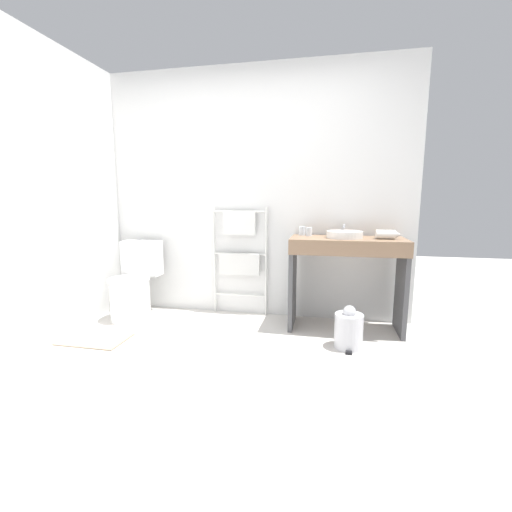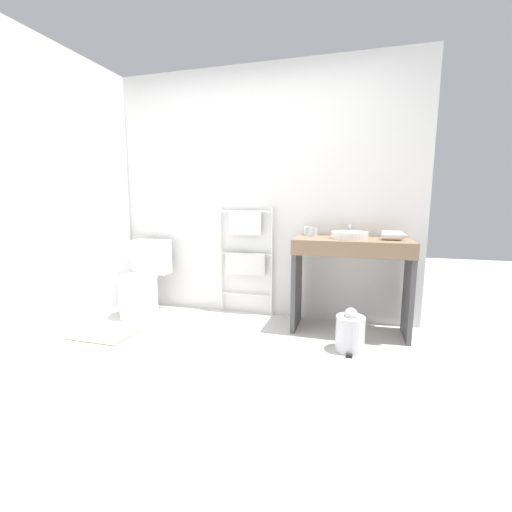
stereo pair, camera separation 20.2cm
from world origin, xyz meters
TOP-DOWN VIEW (x-y plane):
  - ground_plane at (0.00, 0.00)m, footprint 12.00×12.00m
  - wall_back at (0.00, 1.62)m, footprint 3.28×0.12m
  - wall_side at (-1.58, 0.78)m, footprint 0.12×2.31m
  - toilet at (-1.16, 1.19)m, footprint 0.41×0.57m
  - towel_radiator at (-0.11, 1.51)m, footprint 0.59×0.06m
  - vanity_counter at (0.97, 1.28)m, footprint 1.03×0.49m
  - sink_basin at (0.95, 1.29)m, footprint 0.33×0.33m
  - faucet at (0.95, 1.46)m, footprint 0.02×0.10m
  - cup_near_wall at (0.55, 1.45)m, footprint 0.06×0.06m
  - cup_near_edge at (0.62, 1.39)m, footprint 0.06×0.06m
  - hair_dryer at (1.31, 1.27)m, footprint 0.22×0.18m
  - trash_bin at (0.99, 0.86)m, footprint 0.23×0.27m
  - bath_mat at (-1.18, 0.57)m, footprint 0.56×0.36m

SIDE VIEW (x-z plane):
  - ground_plane at x=0.00m, z-range 0.00..0.00m
  - bath_mat at x=-1.18m, z-range 0.00..0.01m
  - trash_bin at x=0.99m, z-range -0.03..0.34m
  - toilet at x=-1.16m, z-range -0.07..0.73m
  - vanity_counter at x=0.97m, z-range 0.16..1.04m
  - towel_radiator at x=-0.11m, z-range 0.14..1.29m
  - sink_basin at x=0.95m, z-range 0.88..0.94m
  - cup_near_edge at x=0.62m, z-range 0.87..0.96m
  - hair_dryer at x=1.31m, z-range 0.87..0.96m
  - cup_near_wall at x=0.55m, z-range 0.87..0.96m
  - faucet at x=0.95m, z-range 0.89..1.00m
  - wall_back at x=0.00m, z-range 0.00..2.54m
  - wall_side at x=-1.58m, z-range 0.00..2.54m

